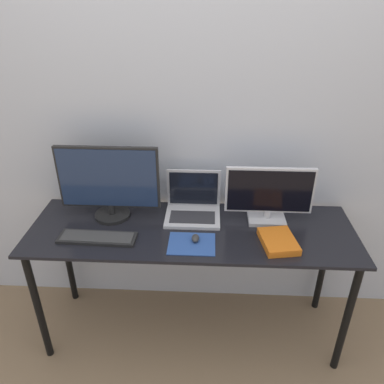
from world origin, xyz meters
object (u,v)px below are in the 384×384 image
Objects in this scene: keyboard at (97,238)px; mouse at (195,238)px; laptop at (193,205)px; monitor_left at (109,183)px; monitor_right at (269,195)px; book at (278,241)px.

mouse is (0.51, 0.00, 0.01)m from keyboard.
laptop is 0.27m from mouse.
monitor_left is at bearing 83.41° from keyboard.
monitor_right reaches higher than keyboard.
book is at bearing -13.86° from monitor_left.
keyboard is at bearing -150.58° from laptop.
book is at bearing -0.29° from mouse.
keyboard is (-0.90, -0.23, -0.16)m from monitor_right.
monitor_right is 0.27m from book.
mouse is at bearing 179.71° from book.
mouse is at bearing 0.53° from keyboard.
mouse reaches higher than keyboard.
monitor_right is 0.47m from mouse.
monitor_right is (0.87, 0.00, -0.05)m from monitor_left.
laptop is 0.53m from book.
monitor_left is at bearing 166.14° from book.
monitor_right is at bearing -6.37° from laptop.
keyboard is (-0.03, -0.23, -0.21)m from monitor_left.
monitor_right is at bearing 0.00° from monitor_left.
monitor_right is 1.17× the size of keyboard.
laptop is at bearing 5.81° from monitor_left.
mouse is 0.42m from book.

